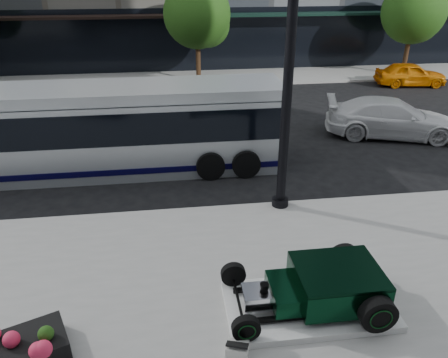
{
  "coord_description": "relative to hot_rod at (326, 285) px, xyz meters",
  "views": [
    {
      "loc": [
        -0.93,
        -13.07,
        6.55
      ],
      "look_at": [
        0.48,
        -2.43,
        1.2
      ],
      "focal_mm": 35.0,
      "sensor_mm": 36.0,
      "label": 1
    }
  ],
  "objects": [
    {
      "name": "ground",
      "position": [
        -2.03,
        6.47,
        -0.7
      ],
      "size": [
        120.0,
        120.0,
        0.0
      ],
      "primitive_type": "plane",
      "color": "black",
      "rests_on": "ground"
    },
    {
      "name": "sidewalk_far",
      "position": [
        -2.03,
        20.47,
        -0.64
      ],
      "size": [
        70.0,
        4.0,
        0.12
      ],
      "primitive_type": "cube",
      "color": "gray",
      "rests_on": "ground"
    },
    {
      "name": "street_trees",
      "position": [
        -0.89,
        19.55,
        3.07
      ],
      "size": [
        29.8,
        3.8,
        5.7
      ],
      "color": "black",
      "rests_on": "sidewalk_far"
    },
    {
      "name": "display_plinth",
      "position": [
        -0.33,
        -0.0,
        -0.5
      ],
      "size": [
        3.4,
        1.8,
        0.15
      ],
      "primitive_type": "cube",
      "color": "silver",
      "rests_on": "sidewalk_near"
    },
    {
      "name": "hot_rod",
      "position": [
        0.0,
        0.0,
        0.0
      ],
      "size": [
        3.22,
        2.0,
        0.81
      ],
      "color": "black",
      "rests_on": "display_plinth"
    },
    {
      "name": "info_plaque",
      "position": [
        -1.97,
        -0.95,
        -0.45
      ],
      "size": [
        0.47,
        0.41,
        0.31
      ],
      "color": "silver",
      "rests_on": "sidewalk_near"
    },
    {
      "name": "lamppost",
      "position": [
        0.15,
        4.27,
        3.47
      ],
      "size": [
        0.48,
        0.48,
        8.76
      ],
      "color": "black",
      "rests_on": "sidewalk_near"
    },
    {
      "name": "flower_planter",
      "position": [
        -6.0,
        -0.61,
        -0.35
      ],
      "size": [
        2.14,
        1.61,
        0.62
      ],
      "color": "black",
      "rests_on": "sidewalk_near"
    },
    {
      "name": "transit_bus",
      "position": [
        -5.06,
        7.8,
        0.79
      ],
      "size": [
        12.12,
        2.88,
        2.92
      ],
      "color": "silver",
      "rests_on": "ground"
    },
    {
      "name": "white_sedan",
      "position": [
        6.19,
        9.6,
        0.08
      ],
      "size": [
        5.72,
        3.59,
        1.55
      ],
      "primitive_type": "imported",
      "rotation": [
        0.0,
        0.0,
        1.28
      ],
      "color": "white",
      "rests_on": "ground"
    },
    {
      "name": "yellow_taxi",
      "position": [
        11.22,
        17.29,
        -0.02
      ],
      "size": [
        4.13,
        2.09,
        1.35
      ],
      "primitive_type": "imported",
      "rotation": [
        0.0,
        0.0,
        1.44
      ],
      "color": "orange",
      "rests_on": "ground"
    }
  ]
}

